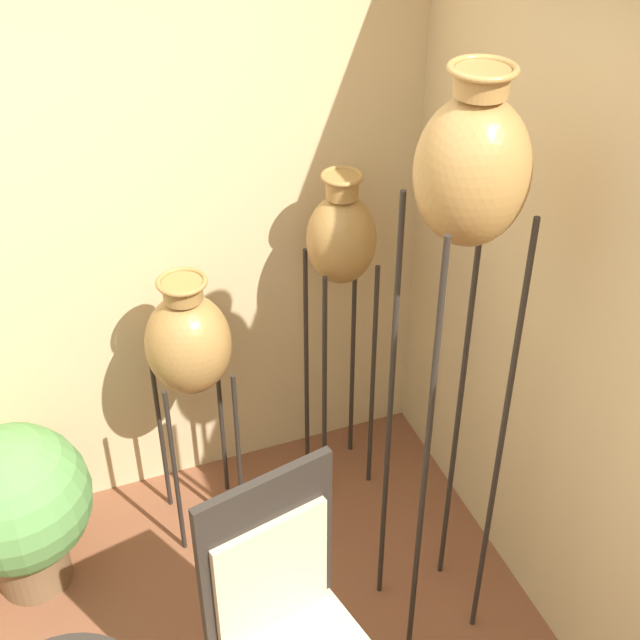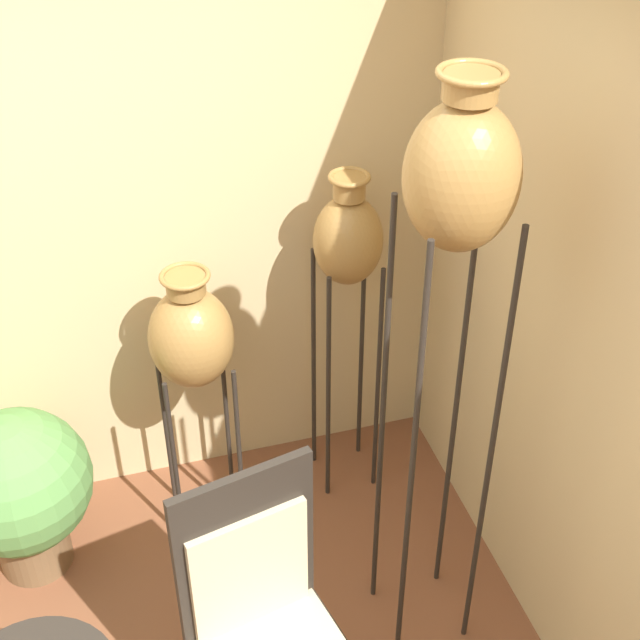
# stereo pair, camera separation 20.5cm
# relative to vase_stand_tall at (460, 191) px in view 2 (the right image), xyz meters

# --- Properties ---
(wall_back) EXTENTS (7.27, 0.06, 2.70)m
(wall_back) POSITION_rel_vase_stand_tall_xyz_m (-1.22, 1.13, -0.52)
(wall_back) COLOR #D1B784
(wall_back) RESTS_ON ground_plane
(vase_stand_tall) EXTENTS (0.33, 0.33, 2.22)m
(vase_stand_tall) POSITION_rel_vase_stand_tall_xyz_m (0.00, 0.00, 0.00)
(vase_stand_tall) COLOR #28231E
(vase_stand_tall) RESTS_ON ground_plane
(vase_stand_medium) EXTENTS (0.28, 0.28, 1.53)m
(vase_stand_medium) POSITION_rel_vase_stand_tall_xyz_m (-0.04, 0.84, -0.64)
(vase_stand_medium) COLOR #28231E
(vase_stand_medium) RESTS_ON ground_plane
(vase_stand_short) EXTENTS (0.33, 0.33, 1.25)m
(vase_stand_short) POSITION_rel_vase_stand_tall_xyz_m (-0.70, 0.78, -0.92)
(vase_stand_short) COLOR #28231E
(vase_stand_short) RESTS_ON ground_plane
(chair) EXTENTS (0.58, 0.61, 1.18)m
(chair) POSITION_rel_vase_stand_tall_xyz_m (-0.68, -0.35, -1.23)
(chair) COLOR #28231E
(chair) RESTS_ON ground_plane
(potted_plant) EXTENTS (0.59, 0.59, 0.76)m
(potted_plant) POSITION_rel_vase_stand_tall_xyz_m (-1.44, 0.70, -1.44)
(potted_plant) COLOR brown
(potted_plant) RESTS_ON ground_plane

